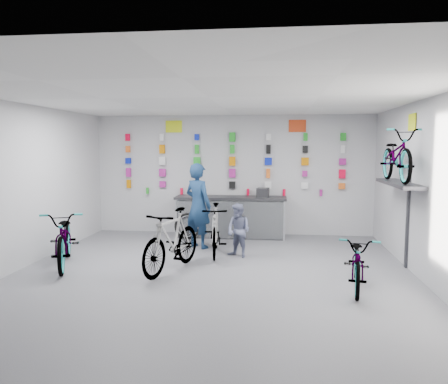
# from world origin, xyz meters

# --- Properties ---
(floor) EXTENTS (8.00, 8.00, 0.00)m
(floor) POSITION_xyz_m (0.00, 0.00, 0.00)
(floor) COLOR #56565B
(floor) RESTS_ON ground
(ceiling) EXTENTS (8.00, 8.00, 0.00)m
(ceiling) POSITION_xyz_m (0.00, 0.00, 3.00)
(ceiling) COLOR white
(ceiling) RESTS_ON wall_back
(wall_back) EXTENTS (7.00, 0.00, 7.00)m
(wall_back) POSITION_xyz_m (0.00, 4.00, 1.50)
(wall_back) COLOR #B0B0B2
(wall_back) RESTS_ON floor
(wall_front) EXTENTS (7.00, 0.00, 7.00)m
(wall_front) POSITION_xyz_m (0.00, -4.00, 1.50)
(wall_front) COLOR #B0B0B2
(wall_front) RESTS_ON floor
(wall_left) EXTENTS (0.00, 8.00, 8.00)m
(wall_left) POSITION_xyz_m (-3.50, 0.00, 1.50)
(wall_left) COLOR #B0B0B2
(wall_left) RESTS_ON floor
(wall_right) EXTENTS (0.00, 8.00, 8.00)m
(wall_right) POSITION_xyz_m (3.50, 0.00, 1.50)
(wall_right) COLOR #B0B0B2
(wall_right) RESTS_ON floor
(counter) EXTENTS (2.70, 0.66, 1.00)m
(counter) POSITION_xyz_m (0.00, 3.54, 0.49)
(counter) COLOR black
(counter) RESTS_ON floor
(merch_wall) EXTENTS (5.55, 0.08, 1.56)m
(merch_wall) POSITION_xyz_m (0.01, 3.93, 1.77)
(merch_wall) COLOR #CE7101
(merch_wall) RESTS_ON wall_back
(wall_bracket) EXTENTS (0.39, 1.90, 2.00)m
(wall_bracket) POSITION_xyz_m (3.33, 1.20, 1.46)
(wall_bracket) COLOR #333338
(wall_bracket) RESTS_ON wall_right
(sign_left) EXTENTS (0.42, 0.02, 0.30)m
(sign_left) POSITION_xyz_m (-1.50, 3.98, 2.72)
(sign_left) COLOR #CBDB17
(sign_left) RESTS_ON wall_back
(sign_right) EXTENTS (0.42, 0.02, 0.30)m
(sign_right) POSITION_xyz_m (1.60, 3.98, 2.72)
(sign_right) COLOR red
(sign_right) RESTS_ON wall_back
(sign_side) EXTENTS (0.02, 0.40, 0.30)m
(sign_side) POSITION_xyz_m (3.48, 1.20, 2.65)
(sign_side) COLOR #CBDB17
(sign_side) RESTS_ON wall_right
(bike_left) EXTENTS (1.42, 2.15, 1.07)m
(bike_left) POSITION_xyz_m (-2.80, 0.60, 0.53)
(bike_left) COLOR gray
(bike_left) RESTS_ON floor
(bike_center) EXTENTS (1.06, 1.92, 1.11)m
(bike_center) POSITION_xyz_m (-0.74, 0.49, 0.56)
(bike_center) COLOR gray
(bike_center) RESTS_ON floor
(bike_right) EXTENTS (0.84, 1.74, 0.88)m
(bike_right) POSITION_xyz_m (2.37, -0.13, 0.44)
(bike_right) COLOR gray
(bike_right) RESTS_ON floor
(bike_service) EXTENTS (0.65, 1.77, 1.04)m
(bike_service) POSITION_xyz_m (-0.13, 1.75, 0.52)
(bike_service) COLOR gray
(bike_service) RESTS_ON floor
(bike_wall) EXTENTS (0.63, 1.80, 0.95)m
(bike_wall) POSITION_xyz_m (3.25, 1.20, 2.05)
(bike_wall) COLOR gray
(bike_wall) RESTS_ON wall_bracket
(clerk) EXTENTS (0.81, 0.74, 1.86)m
(clerk) POSITION_xyz_m (-0.59, 2.34, 0.93)
(clerk) COLOR #132A4B
(clerk) RESTS_ON floor
(customer) EXTENTS (0.67, 0.63, 1.08)m
(customer) POSITION_xyz_m (0.36, 1.60, 0.54)
(customer) COLOR slate
(customer) RESTS_ON floor
(spare_wheel) EXTENTS (0.65, 0.29, 0.64)m
(spare_wheel) POSITION_xyz_m (-1.00, 3.17, 0.31)
(spare_wheel) COLOR black
(spare_wheel) RESTS_ON floor
(register) EXTENTS (0.32, 0.33, 0.22)m
(register) POSITION_xyz_m (0.78, 3.55, 1.11)
(register) COLOR black
(register) RESTS_ON counter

